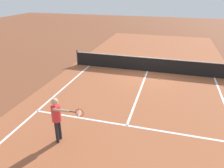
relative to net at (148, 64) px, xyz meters
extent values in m
plane|color=brown|center=(0.00, 0.00, -0.49)|extent=(60.00, 60.00, 0.00)
cube|color=#9E5433|center=(0.00, 0.00, -0.49)|extent=(10.62, 24.40, 0.00)
cube|color=white|center=(-4.11, -5.95, -0.49)|extent=(0.10, 11.89, 0.01)
cube|color=white|center=(0.00, -6.40, -0.49)|extent=(8.22, 0.10, 0.01)
cube|color=white|center=(0.00, -3.20, -0.49)|extent=(0.10, 6.40, 0.01)
cylinder|color=#33383D|center=(-4.99, 0.00, 0.04)|extent=(0.09, 0.09, 1.07)
cube|color=black|center=(0.00, 0.00, -0.04)|extent=(9.99, 0.02, 0.91)
cube|color=white|center=(0.00, 0.00, 0.44)|extent=(9.99, 0.03, 0.05)
cylinder|color=black|center=(-2.16, -7.86, -0.07)|extent=(0.11, 0.11, 0.85)
cylinder|color=black|center=(-2.15, -8.08, -0.07)|extent=(0.11, 0.11, 0.85)
cylinder|color=red|center=(-2.16, -7.97, 0.65)|extent=(0.32, 0.32, 0.60)
sphere|color=tan|center=(-2.16, -7.97, 1.11)|extent=(0.24, 0.24, 0.24)
cylinder|color=tan|center=(-2.16, -7.80, 0.66)|extent=(0.08, 0.08, 0.58)
cylinder|color=tan|center=(-1.86, -8.12, 0.90)|extent=(0.58, 0.11, 0.08)
cylinder|color=black|center=(-1.46, -8.10, 0.90)|extent=(0.22, 0.04, 0.03)
torus|color=red|center=(-1.22, -8.09, 0.90)|extent=(0.28, 0.04, 0.28)
cylinder|color=silver|center=(-1.22, -8.09, 0.90)|extent=(0.02, 0.25, 0.25)
sphere|color=#CCE033|center=(0.89, -1.17, -0.46)|extent=(0.07, 0.07, 0.07)
camera|label=1|loc=(1.40, -13.51, 4.56)|focal=34.62mm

